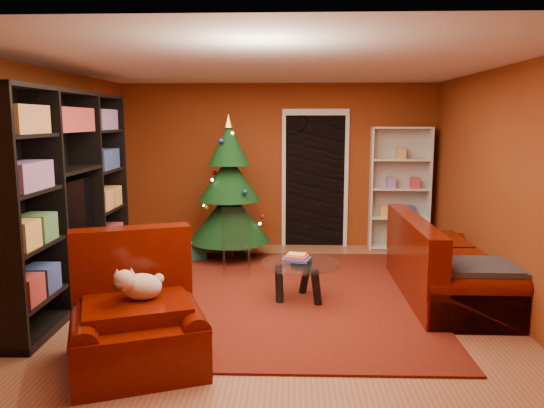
{
  "coord_description": "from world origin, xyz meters",
  "views": [
    {
      "loc": [
        0.24,
        -5.74,
        2.02
      ],
      "look_at": [
        0.0,
        0.4,
        1.05
      ],
      "focal_mm": 35.0,
      "sensor_mm": 36.0,
      "label": 1
    }
  ],
  "objects_px": {
    "rug": "(280,296)",
    "coffee_table": "(300,281)",
    "gift_box_green": "(238,245)",
    "sofa": "(448,258)",
    "media_unit": "(67,198)",
    "dog": "(142,287)",
    "gift_box_teal": "(195,249)",
    "white_bookshelf": "(400,189)",
    "christmas_tree": "(229,189)",
    "armchair": "(137,314)",
    "acrylic_chair": "(236,246)",
    "gift_box_red": "(217,241)"
  },
  "relations": [
    {
      "from": "rug",
      "to": "coffee_table",
      "type": "bearing_deg",
      "value": -33.8
    },
    {
      "from": "gift_box_green",
      "to": "sofa",
      "type": "bearing_deg",
      "value": -37.0
    },
    {
      "from": "media_unit",
      "to": "gift_box_green",
      "type": "relative_size",
      "value": 11.54
    },
    {
      "from": "rug",
      "to": "coffee_table",
      "type": "relative_size",
      "value": 4.36
    },
    {
      "from": "gift_box_green",
      "to": "dog",
      "type": "distance_m",
      "value": 3.8
    },
    {
      "from": "gift_box_teal",
      "to": "white_bookshelf",
      "type": "bearing_deg",
      "value": 14.1
    },
    {
      "from": "christmas_tree",
      "to": "armchair",
      "type": "distance_m",
      "value": 3.58
    },
    {
      "from": "christmas_tree",
      "to": "sofa",
      "type": "bearing_deg",
      "value": -31.85
    },
    {
      "from": "gift_box_green",
      "to": "dog",
      "type": "xyz_separation_m",
      "value": [
        -0.42,
        -3.74,
        0.53
      ]
    },
    {
      "from": "media_unit",
      "to": "coffee_table",
      "type": "height_order",
      "value": "media_unit"
    },
    {
      "from": "sofa",
      "to": "coffee_table",
      "type": "relative_size",
      "value": 2.47
    },
    {
      "from": "rug",
      "to": "gift_box_teal",
      "type": "height_order",
      "value": "gift_box_teal"
    },
    {
      "from": "rug",
      "to": "acrylic_chair",
      "type": "distance_m",
      "value": 1.12
    },
    {
      "from": "white_bookshelf",
      "to": "sofa",
      "type": "distance_m",
      "value": 2.41
    },
    {
      "from": "media_unit",
      "to": "dog",
      "type": "xyz_separation_m",
      "value": [
        1.27,
        -1.56,
        -0.51
      ]
    },
    {
      "from": "white_bookshelf",
      "to": "dog",
      "type": "xyz_separation_m",
      "value": [
        -2.93,
        -4.13,
        -0.3
      ]
    },
    {
      "from": "christmas_tree",
      "to": "gift_box_green",
      "type": "xyz_separation_m",
      "value": [
        0.09,
        0.29,
        -0.9
      ]
    },
    {
      "from": "white_bookshelf",
      "to": "dog",
      "type": "distance_m",
      "value": 5.07
    },
    {
      "from": "media_unit",
      "to": "coffee_table",
      "type": "xyz_separation_m",
      "value": [
        2.61,
        0.01,
        -0.94
      ]
    },
    {
      "from": "gift_box_green",
      "to": "gift_box_red",
      "type": "height_order",
      "value": "gift_box_green"
    },
    {
      "from": "gift_box_teal",
      "to": "acrylic_chair",
      "type": "height_order",
      "value": "acrylic_chair"
    },
    {
      "from": "gift_box_green",
      "to": "sofa",
      "type": "distance_m",
      "value": 3.28
    },
    {
      "from": "media_unit",
      "to": "white_bookshelf",
      "type": "distance_m",
      "value": 4.93
    },
    {
      "from": "gift_box_green",
      "to": "acrylic_chair",
      "type": "height_order",
      "value": "acrylic_chair"
    },
    {
      "from": "dog",
      "to": "sofa",
      "type": "height_order",
      "value": "sofa"
    },
    {
      "from": "christmas_tree",
      "to": "coffee_table",
      "type": "distance_m",
      "value": 2.28
    },
    {
      "from": "rug",
      "to": "acrylic_chair",
      "type": "xyz_separation_m",
      "value": [
        -0.6,
        0.86,
        0.38
      ]
    },
    {
      "from": "gift_box_green",
      "to": "gift_box_red",
      "type": "xyz_separation_m",
      "value": [
        -0.37,
        0.34,
        -0.02
      ]
    },
    {
      "from": "gift_box_red",
      "to": "acrylic_chair",
      "type": "relative_size",
      "value": 0.29
    },
    {
      "from": "armchair",
      "to": "dog",
      "type": "distance_m",
      "value": 0.23
    },
    {
      "from": "armchair",
      "to": "acrylic_chair",
      "type": "distance_m",
      "value": 2.7
    },
    {
      "from": "christmas_tree",
      "to": "gift_box_red",
      "type": "bearing_deg",
      "value": 114.22
    },
    {
      "from": "gift_box_green",
      "to": "white_bookshelf",
      "type": "distance_m",
      "value": 2.67
    },
    {
      "from": "gift_box_green",
      "to": "gift_box_teal",
      "type": "bearing_deg",
      "value": -147.2
    },
    {
      "from": "media_unit",
      "to": "armchair",
      "type": "height_order",
      "value": "media_unit"
    },
    {
      "from": "gift_box_teal",
      "to": "coffee_table",
      "type": "height_order",
      "value": "coffee_table"
    },
    {
      "from": "gift_box_green",
      "to": "dog",
      "type": "bearing_deg",
      "value": -96.39
    },
    {
      "from": "dog",
      "to": "acrylic_chair",
      "type": "bearing_deg",
      "value": 57.8
    },
    {
      "from": "rug",
      "to": "gift_box_green",
      "type": "distance_m",
      "value": 2.14
    },
    {
      "from": "christmas_tree",
      "to": "gift_box_green",
      "type": "height_order",
      "value": "christmas_tree"
    },
    {
      "from": "armchair",
      "to": "sofa",
      "type": "distance_m",
      "value": 3.56
    },
    {
      "from": "rug",
      "to": "christmas_tree",
      "type": "height_order",
      "value": "christmas_tree"
    },
    {
      "from": "gift_box_green",
      "to": "sofa",
      "type": "relative_size",
      "value": 0.12
    },
    {
      "from": "gift_box_red",
      "to": "sofa",
      "type": "distance_m",
      "value": 3.79
    },
    {
      "from": "gift_box_teal",
      "to": "dog",
      "type": "xyz_separation_m",
      "value": [
        0.18,
        -3.35,
        0.51
      ]
    },
    {
      "from": "gift_box_green",
      "to": "coffee_table",
      "type": "height_order",
      "value": "coffee_table"
    },
    {
      "from": "media_unit",
      "to": "gift_box_green",
      "type": "height_order",
      "value": "media_unit"
    },
    {
      "from": "media_unit",
      "to": "white_bookshelf",
      "type": "xyz_separation_m",
      "value": [
        4.2,
        2.57,
        -0.21
      ]
    },
    {
      "from": "rug",
      "to": "gift_box_red",
      "type": "relative_size",
      "value": 16.75
    },
    {
      "from": "gift_box_teal",
      "to": "coffee_table",
      "type": "bearing_deg",
      "value": -49.46
    }
  ]
}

